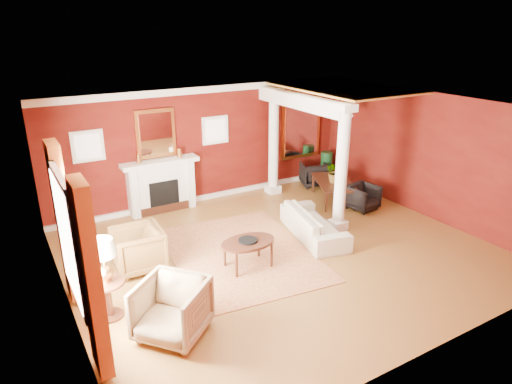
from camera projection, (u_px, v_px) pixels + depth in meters
ground at (282, 252)px, 9.18m from camera, size 8.00×8.00×0.00m
room_shell at (284, 156)px, 8.48m from camera, size 8.04×7.04×2.92m
fireplace at (162, 186)px, 11.01m from camera, size 1.85×0.42×1.29m
overmantel_mirror at (156, 134)px, 10.68m from camera, size 0.95×0.07×1.15m
flank_window_left at (88, 146)px, 9.99m from camera, size 0.70×0.07×0.70m
flank_window_right at (215, 130)px, 11.46m from camera, size 0.70×0.07×0.70m
left_window at (75, 247)px, 6.35m from camera, size 0.21×2.55×2.60m
column_front at (342, 168)px, 9.73m from camera, size 0.36×0.36×2.80m
column_back at (274, 141)px, 11.91m from camera, size 0.36×0.36×2.80m
header_beam at (300, 101)px, 10.60m from camera, size 0.30×3.20×0.32m
amber_ceiling at (343, 88)px, 10.94m from camera, size 2.30×3.40×0.04m
dining_mirror at (301, 128)px, 12.80m from camera, size 1.30×0.07×1.70m
chandelier at (341, 113)px, 11.23m from camera, size 0.60×0.62×0.75m
crown_trim at (205, 90)px, 10.98m from camera, size 8.00×0.08×0.16m
base_trim at (209, 196)px, 11.95m from camera, size 8.00×0.08×0.12m
rug at (240, 253)px, 9.14m from camera, size 3.03×3.80×0.01m
sofa at (314, 219)px, 9.75m from camera, size 1.03×2.11×0.79m
armchair_leopard at (138, 247)px, 8.42m from camera, size 0.87×0.93×0.91m
armchair_stripe at (172, 307)px, 6.62m from camera, size 1.27×1.27×0.96m
coffee_table at (248, 243)px, 8.48m from camera, size 1.07×1.07×0.54m
coffee_book at (246, 236)px, 8.40m from camera, size 0.17×0.04×0.23m
side_table at (105, 267)px, 6.88m from camera, size 0.54×0.54×1.35m
dining_table at (334, 185)px, 11.66m from camera, size 1.14×1.64×0.87m
dining_chair_near at (363, 196)px, 11.19m from camera, size 0.76×0.72×0.68m
dining_chair_far at (314, 173)px, 12.82m from camera, size 0.90×0.87×0.72m
green_urn at (326, 170)px, 13.13m from camera, size 0.37×0.37×0.90m
potted_plant at (336, 162)px, 11.35m from camera, size 0.62×0.67×0.44m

